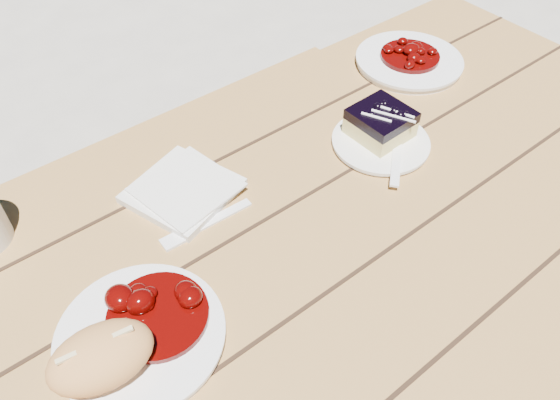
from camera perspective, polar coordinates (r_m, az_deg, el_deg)
picnic_table at (r=0.90m, az=-7.47°, el=-17.35°), size 2.00×1.55×0.75m
main_plate at (r=0.74m, az=-14.30°, el=-13.64°), size 0.21×0.21×0.02m
goulash_stew at (r=0.73m, az=-12.82°, el=-11.05°), size 0.13×0.13×0.04m
bread_roll at (r=0.70m, az=-18.20°, el=-15.32°), size 0.14×0.10×0.07m
dessert_plate at (r=0.99m, az=10.46°, el=5.91°), size 0.17×0.17×0.01m
blueberry_cake at (r=0.98m, az=10.48°, el=7.97°), size 0.10×0.10×0.05m
fork_dessert at (r=0.95m, az=12.04°, el=4.04°), size 0.14×0.12×0.00m
napkin_stack at (r=0.90m, az=-10.12°, el=0.96°), size 0.19×0.19×0.01m
fork_table at (r=0.85m, az=-6.73°, el=-1.95°), size 0.16×0.03×0.00m
second_plate at (r=1.21m, az=13.31°, el=13.88°), size 0.22×0.22×0.02m
second_stew at (r=1.19m, az=13.55°, el=15.05°), size 0.12×0.12×0.04m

